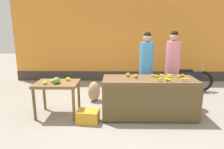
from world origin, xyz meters
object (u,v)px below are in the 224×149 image
parked_motorcycle (187,79)px  produce_sack (94,91)px  vendor_woman_pink_shirt (172,68)px  produce_crate (88,116)px  vendor_woman_blue_shirt (146,69)px

parked_motorcycle → produce_sack: 2.97m
vendor_woman_pink_shirt → produce_sack: 2.12m
produce_crate → produce_sack: (-0.00, 1.25, 0.14)m
produce_crate → produce_sack: size_ratio=0.82×
vendor_woman_blue_shirt → parked_motorcycle: 1.94m
vendor_woman_pink_shirt → parked_motorcycle: size_ratio=1.17×
vendor_woman_pink_shirt → parked_motorcycle: 1.44m
produce_crate → vendor_woman_pink_shirt: bearing=28.4°
produce_crate → produce_sack: 1.26m
produce_sack → parked_motorcycle: bearing=17.3°
produce_crate → produce_sack: bearing=90.2°
produce_sack → produce_crate: bearing=-89.8°
vendor_woman_blue_shirt → produce_sack: 1.51m
vendor_woman_pink_shirt → produce_crate: bearing=-151.6°
vendor_woman_blue_shirt → produce_crate: vendor_woman_blue_shirt is taller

